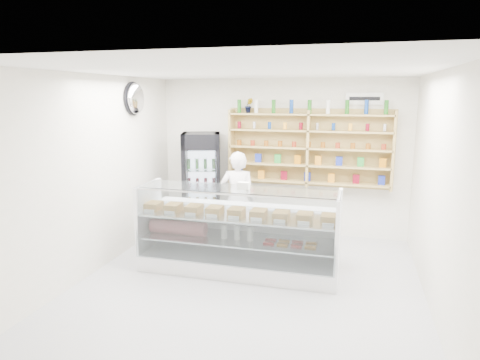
% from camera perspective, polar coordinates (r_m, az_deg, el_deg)
% --- Properties ---
extents(room, '(5.00, 5.00, 5.00)m').
position_cam_1_polar(room, '(5.41, 0.99, -0.56)').
color(room, '#A9A8AD').
rests_on(room, ground).
extents(display_counter, '(2.84, 0.85, 1.24)m').
position_cam_1_polar(display_counter, '(6.24, -0.23, -9.04)').
color(display_counter, white).
rests_on(display_counter, floor).
extents(shop_worker, '(0.65, 0.48, 1.61)m').
position_cam_1_polar(shop_worker, '(7.14, -0.31, -2.56)').
color(shop_worker, silver).
rests_on(shop_worker, floor).
extents(drinks_cooler, '(0.83, 0.82, 1.85)m').
position_cam_1_polar(drinks_cooler, '(7.78, -5.16, -0.50)').
color(drinks_cooler, black).
rests_on(drinks_cooler, floor).
extents(wall_shelving, '(2.84, 0.28, 1.33)m').
position_cam_1_polar(wall_shelving, '(7.57, 9.09, 4.19)').
color(wall_shelving, tan).
rests_on(wall_shelving, back_wall).
extents(potted_plant, '(0.17, 0.16, 0.26)m').
position_cam_1_polar(potted_plant, '(7.71, 1.20, 9.91)').
color(potted_plant, '#1E6626').
rests_on(potted_plant, wall_shelving).
extents(security_mirror, '(0.15, 0.50, 0.50)m').
position_cam_1_polar(security_mirror, '(7.22, -13.71, 10.49)').
color(security_mirror, silver).
rests_on(security_mirror, left_wall).
extents(wall_sign, '(0.62, 0.03, 0.20)m').
position_cam_1_polar(wall_sign, '(7.60, 16.27, 10.38)').
color(wall_sign, white).
rests_on(wall_sign, back_wall).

